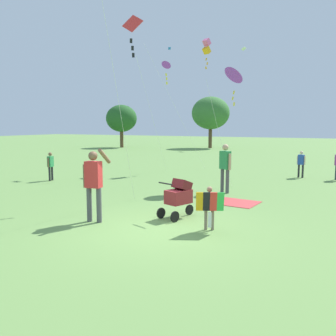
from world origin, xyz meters
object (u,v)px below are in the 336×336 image
at_px(stroller, 179,195).
at_px(kite_green_novelty, 234,76).
at_px(person_couple_left, 51,164).
at_px(picnic_blanket, 234,202).
at_px(kite_adult_black, 132,33).
at_px(kite_orange_delta, 166,67).
at_px(kite_blue_high, 206,47).
at_px(person_sitting_far, 301,162).
at_px(person_kid_running, 225,164).
at_px(person_adult_flyer, 94,180).
at_px(child_with_butterfly_kite, 210,204).

distance_m(stroller, kite_green_novelty, 6.47).
distance_m(person_couple_left, picnic_blanket, 8.45).
bearing_deg(kite_adult_black, picnic_blanket, 18.11).
relative_size(stroller, kite_green_novelty, 0.24).
bearing_deg(picnic_blanket, kite_orange_delta, 131.85).
distance_m(kite_blue_high, person_couple_left, 10.08).
height_order(stroller, person_sitting_far, person_sitting_far).
distance_m(kite_blue_high, person_kid_running, 8.87).
distance_m(kite_adult_black, kite_blue_high, 8.84).
relative_size(kite_green_novelty, person_sitting_far, 3.76).
height_order(person_couple_left, person_kid_running, person_kid_running).
xyz_separation_m(stroller, picnic_blanket, (0.78, 2.42, -0.60)).
distance_m(person_adult_flyer, person_sitting_far, 10.96).
height_order(child_with_butterfly_kite, picnic_blanket, child_with_butterfly_kite).
distance_m(stroller, picnic_blanket, 2.61).
bearing_deg(person_kid_running, person_couple_left, -174.71).
bearing_deg(person_adult_flyer, kite_adult_black, 101.67).
relative_size(kite_adult_black, picnic_blanket, 4.10).
bearing_deg(kite_green_novelty, stroller, -88.10).
bearing_deg(kite_blue_high, person_couple_left, -122.84).
xyz_separation_m(child_with_butterfly_kite, stroller, (-1.12, 0.74, -0.01)).
xyz_separation_m(kite_adult_black, kite_blue_high, (-0.83, 8.72, 1.24)).
relative_size(kite_orange_delta, kite_blue_high, 0.82).
height_order(kite_green_novelty, person_sitting_far, kite_green_novelty).
bearing_deg(person_sitting_far, stroller, -102.55).
height_order(person_adult_flyer, kite_adult_black, kite_adult_black).
xyz_separation_m(person_sitting_far, person_couple_left, (-9.60, -5.79, 0.00)).
height_order(person_sitting_far, person_kid_running, person_kid_running).
bearing_deg(person_adult_flyer, kite_orange_delta, 106.91).
distance_m(child_with_butterfly_kite, picnic_blanket, 3.24).
xyz_separation_m(child_with_butterfly_kite, kite_adult_black, (-3.40, 2.16, 4.64)).
bearing_deg(person_kid_running, kite_adult_black, -132.93).
height_order(kite_blue_high, person_kid_running, kite_blue_high).
relative_size(kite_adult_black, person_kid_running, 3.38).
distance_m(kite_blue_high, person_sitting_far, 7.80).
bearing_deg(person_adult_flyer, person_kid_running, 71.68).
xyz_separation_m(person_adult_flyer, kite_adult_black, (-0.57, 2.75, 4.18)).
relative_size(child_with_butterfly_kite, picnic_blanket, 0.71).
bearing_deg(person_sitting_far, person_adult_flyer, -109.84).
bearing_deg(kite_green_novelty, person_couple_left, -163.87).
bearing_deg(stroller, kite_orange_delta, 118.90).
relative_size(person_adult_flyer, picnic_blanket, 1.30).
bearing_deg(picnic_blanket, person_sitting_far, 79.47).
bearing_deg(kite_adult_black, kite_green_novelty, 61.63).
bearing_deg(kite_adult_black, person_sitting_far, 60.42).
bearing_deg(kite_adult_black, stroller, -31.73).
height_order(child_with_butterfly_kite, person_kid_running, person_kid_running).
relative_size(child_with_butterfly_kite, person_sitting_far, 0.83).
relative_size(person_kid_running, picnic_blanket, 1.21).
xyz_separation_m(kite_orange_delta, kite_green_novelty, (4.56, -3.25, -1.08)).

